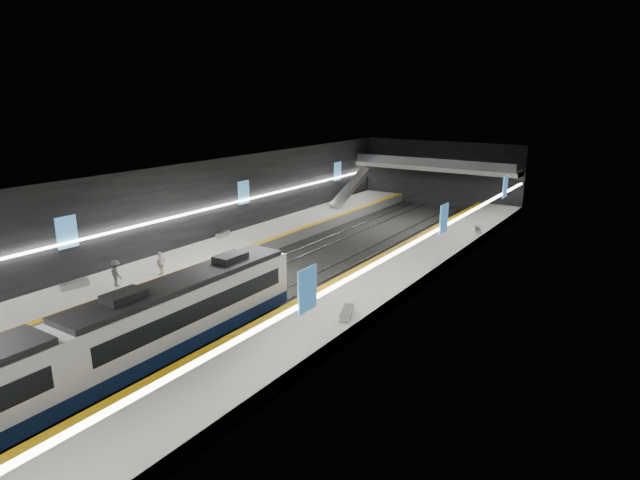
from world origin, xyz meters
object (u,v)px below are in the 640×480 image
Objects in this scene: bench_right_near at (347,313)px; bench_right_far at (478,230)px; train at (55,364)px; bench_left_near at (74,285)px; passenger_left_a at (161,263)px; bench_left_far at (223,234)px; passenger_left_b at (116,274)px; escalator at (351,188)px.

bench_right_far is (0.20, 23.79, -0.04)m from bench_right_near.
bench_left_near is (-11.04, 7.85, -0.97)m from train.
train reaches higher than passenger_left_a.
bench_left_near is 15.28m from bench_left_far.
passenger_left_b is at bearing -89.78° from bench_left_far.
bench_right_far is at bearing 25.05° from bench_left_far.
bench_left_far is 10.92m from passenger_left_a.
train is 3.76× the size of escalator.
escalator reaches higher than bench_left_near.
escalator is 34.81m from bench_left_near.
escalator reaches higher than bench_right_near.
bench_left_far reaches higher than bench_right_far.
bench_left_far is at bearing -95.85° from escalator.
bench_left_near reaches higher than bench_left_far.
bench_right_near is at bearing -60.07° from escalator.
escalator reaches higher than bench_right_far.
bench_left_near is 18.60m from bench_right_near.
bench_right_far is (18.78, 14.50, -0.01)m from bench_left_far.
bench_left_far is (-2.00, -19.51, -1.69)m from escalator.
passenger_left_a reaches higher than bench_left_near.
escalator is 19.68m from bench_left_far.
train is at bearing -136.23° from bench_right_near.
passenger_left_b reaches higher than bench_left_far.
train reaches higher than bench_left_near.
passenger_left_a is 3.29m from passenger_left_b.
escalator is 4.40× the size of passenger_left_b.
bench_right_near reaches higher than bench_left_near.
passenger_left_b is at bearing 174.33° from bench_right_near.
bench_right_far is (17.83, 29.74, -0.03)m from bench_left_near.
passenger_left_a reaches higher than bench_right_near.
bench_left_far is 1.00× the size of passenger_left_a.
train is at bearing -76.79° from escalator.
train is 18.46× the size of bench_right_far.
train is 15.32m from bench_right_near.
train is 26.04m from bench_left_far.
bench_right_near is 23.80m from bench_right_far.
passenger_left_b is (2.11, 1.78, 0.68)m from bench_left_near.
bench_left_near is at bearing 144.60° from train.
bench_right_far is at bearing -110.43° from passenger_left_b.
bench_right_near reaches higher than bench_left_far.
bench_right_near is (17.63, 5.95, 0.01)m from bench_left_near.
bench_right_far is (6.78, 37.59, -1.00)m from train.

